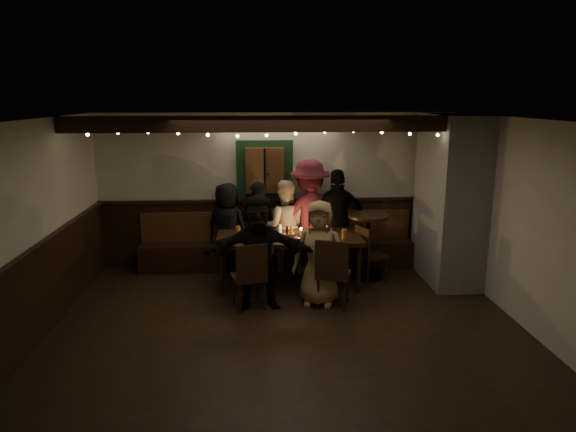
{
  "coord_description": "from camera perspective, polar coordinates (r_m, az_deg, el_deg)",
  "views": [
    {
      "loc": [
        -0.39,
        -6.12,
        2.87
      ],
      "look_at": [
        0.14,
        1.6,
        1.05
      ],
      "focal_mm": 32.0,
      "sensor_mm": 36.0,
      "label": 1
    }
  ],
  "objects": [
    {
      "name": "room",
      "position": [
        7.89,
        6.86,
        -0.02
      ],
      "size": [
        6.02,
        5.01,
        2.62
      ],
      "color": "black",
      "rests_on": "ground"
    },
    {
      "name": "person_g",
      "position": [
        7.12,
        3.47,
        -4.15
      ],
      "size": [
        0.82,
        0.63,
        1.49
      ],
      "primitive_type": "imported",
      "rotation": [
        0.0,
        0.0,
        -0.23
      ],
      "color": "#A68855",
      "rests_on": "ground"
    },
    {
      "name": "dining_table",
      "position": [
        7.84,
        0.08,
        -2.72
      ],
      "size": [
        2.19,
        0.94,
        0.95
      ],
      "color": "black",
      "rests_on": "ground"
    },
    {
      "name": "person_d",
      "position": [
        8.52,
        2.38,
        0.06
      ],
      "size": [
        1.35,
        1.01,
        1.86
      ],
      "primitive_type": "imported",
      "rotation": [
        0.0,
        0.0,
        3.44
      ],
      "color": "#561925",
      "rests_on": "ground"
    },
    {
      "name": "person_b",
      "position": [
        8.46,
        -3.34,
        -1.2
      ],
      "size": [
        0.56,
        0.37,
        1.53
      ],
      "primitive_type": "imported",
      "rotation": [
        0.0,
        0.0,
        3.13
      ],
      "color": "black",
      "rests_on": "ground"
    },
    {
      "name": "chair_near_right",
      "position": [
        7.05,
        4.97,
        -5.95
      ],
      "size": [
        0.56,
        0.56,
        0.99
      ],
      "color": "black",
      "rests_on": "ground"
    },
    {
      "name": "person_e",
      "position": [
        8.56,
        5.54,
        -0.47
      ],
      "size": [
        1.0,
        0.42,
        1.7
      ],
      "primitive_type": "imported",
      "rotation": [
        0.0,
        0.0,
        3.13
      ],
      "color": "black",
      "rests_on": "ground"
    },
    {
      "name": "person_f",
      "position": [
        7.02,
        -3.32,
        -3.99
      ],
      "size": [
        1.48,
        0.49,
        1.58
      ],
      "primitive_type": "imported",
      "rotation": [
        0.0,
        0.0,
        0.02
      ],
      "color": "black",
      "rests_on": "ground"
    },
    {
      "name": "person_c",
      "position": [
        8.47,
        -0.41,
        -1.13
      ],
      "size": [
        0.79,
        0.63,
        1.54
      ],
      "primitive_type": "imported",
      "rotation": [
        0.0,
        0.0,
        3.07
      ],
      "color": "beige",
      "rests_on": "ground"
    },
    {
      "name": "chair_near_left",
      "position": [
        6.99,
        -4.24,
        -6.29
      ],
      "size": [
        0.53,
        0.53,
        0.96
      ],
      "color": "black",
      "rests_on": "ground"
    },
    {
      "name": "person_a",
      "position": [
        8.56,
        -6.77,
        -1.25
      ],
      "size": [
        0.85,
        0.72,
        1.49
      ],
      "primitive_type": "imported",
      "rotation": [
        0.0,
        0.0,
        2.75
      ],
      "color": "black",
      "rests_on": "ground"
    },
    {
      "name": "high_top",
      "position": [
        8.29,
        8.87,
        -2.43
      ],
      "size": [
        0.65,
        0.65,
        1.04
      ],
      "color": "black",
      "rests_on": "ground"
    },
    {
      "name": "chair_end",
      "position": [
        8.13,
        8.81,
        -3.83
      ],
      "size": [
        0.52,
        0.52,
        0.9
      ],
      "color": "black",
      "rests_on": "ground"
    }
  ]
}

